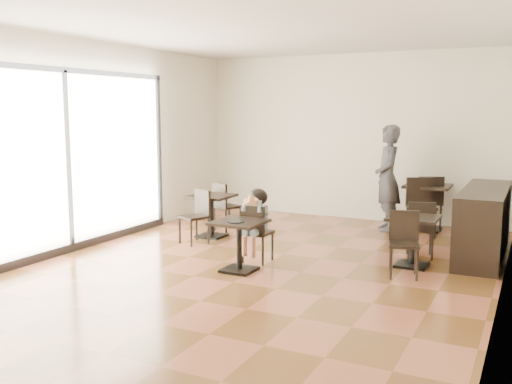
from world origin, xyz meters
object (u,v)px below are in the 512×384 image
Objects in this scene: child_chair at (258,233)px; chair_back_b at (421,208)px; adult_patron at (387,178)px; cafe_table_back at (427,208)px; chair_mid_a at (420,229)px; cafe_table_left at (212,216)px; chair_back_a at (427,203)px; cafe_table_mid at (413,241)px; chair_left_b at (194,217)px; child_table at (239,246)px; chair_left_a at (227,207)px; child at (258,226)px; chair_mid_b at (404,245)px.

chair_back_b is (1.76, 2.69, 0.08)m from child_chair.
cafe_table_back is (0.65, 0.30, -0.53)m from adult_patron.
cafe_table_back is 0.98× the size of chair_mid_a.
chair_back_a is at bearing 34.73° from cafe_table_left.
cafe_table_mid is at bearing 75.71° from chair_mid_a.
chair_back_b is at bearing 27.14° from cafe_table_left.
child_chair is 0.44× the size of adult_patron.
child_chair is at bearing 2.17° from chair_left_b.
cafe_table_back is (1.76, 3.79, 0.07)m from child_table.
chair_mid_a is (2.01, 1.81, 0.08)m from child_table.
cafe_table_mid is at bearing -84.35° from cafe_table_back.
cafe_table_left is (-1.40, 1.62, 0.02)m from child_table.
chair_left_a is at bearing 174.18° from chair_back_b.
chair_mid_a is at bearing -163.32° from chair_left_a.
chair_back_b is at bearing 61.50° from child_table.
adult_patron reaches higher than chair_back_a.
child_table is 3.71m from adult_patron.
cafe_table_mid is 0.55m from chair_mid_a.
cafe_table_left is 3.84m from chair_back_a.
cafe_table_back is 3.54m from chair_left_a.
child_chair is 1.49m from chair_left_b.
cafe_table_back is (3.15, 2.17, 0.05)m from cafe_table_left.
chair_back_b is (1.76, 2.69, -0.03)m from child.
cafe_table_left is at bearing -37.54° from child_chair.
chair_mid_b is at bearing -6.54° from adult_patron.
child is at bearing -0.00° from child_chair.
chair_left_b is (-3.40, -0.19, 0.08)m from cafe_table_mid.
cafe_table_back is 1.99m from chair_mid_a.
chair_mid_a is 3.42m from chair_left_a.
cafe_table_back is at bearing 80.36° from chair_mid_b.
cafe_table_mid is at bearing 19.56° from child.
child_chair is 2.02m from chair_mid_b.
adult_patron reaches higher than cafe_table_mid.
adult_patron is 0.89m from cafe_table_back.
chair_left_a is (-1.40, 1.62, 0.02)m from child_chair.
chair_back_b is (3.15, 1.62, 0.13)m from cafe_table_left.
chair_back_a reaches higher than cafe_table_back.
child is at bearing 37.14° from chair_back_a.
cafe_table_back is at bearing 34.48° from cafe_table_left.
child is 1.48× the size of cafe_table_mid.
child_chair is 0.98× the size of chair_mid_b.
child_chair is 3.19m from adult_patron.
child_table is 4.18m from cafe_table_back.
cafe_table_mid is 3.41m from chair_left_b.
child_chair is 2.37m from chair_mid_a.
child is 3.69m from cafe_table_back.
child reaches higher than cafe_table_back.
chair_back_b is (-0.25, 1.98, 0.14)m from cafe_table_mid.
adult_patron is at bearing 1.68° from chair_back_a.
adult_patron is (1.11, 2.94, 0.42)m from child.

